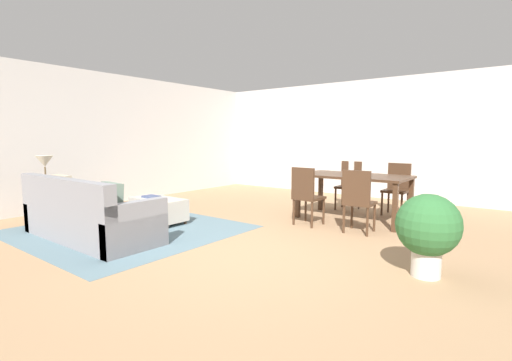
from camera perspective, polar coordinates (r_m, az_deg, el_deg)
name	(u,v)px	position (r m, az deg, el deg)	size (l,w,h in m)	color
ground_plane	(251,252)	(4.52, -0.81, -11.01)	(10.80, 10.80, 0.00)	#9E7A56
wall_back	(389,139)	(8.79, 19.99, 6.10)	(9.00, 0.12, 2.70)	beige
wall_left	(92,139)	(8.16, -24.16, 5.91)	(0.12, 11.00, 2.70)	beige
area_rug	(128,229)	(5.88, -19.24, -7.17)	(3.00, 2.80, 0.01)	slate
couch	(88,217)	(5.50, -24.75, -5.19)	(2.21, 0.86, 0.86)	gray
ottoman_table	(159,209)	(6.17, -14.93, -4.25)	(0.96, 0.47, 0.40)	#B7AD9E
side_table	(47,196)	(6.77, -29.78, -2.07)	(0.40, 0.40, 0.57)	olive
table_lamp	(45,163)	(6.72, -30.04, 2.42)	(0.26, 0.26, 0.53)	brown
dining_table	(353,180)	(6.34, 14.93, 0.10)	(1.76, 0.96, 0.76)	#422B1C
dining_chair_near_left	(306,193)	(5.77, 7.79, -1.91)	(0.42, 0.42, 0.92)	#422B1C
dining_chair_near_right	(358,198)	(5.43, 15.59, -2.62)	(0.43, 0.43, 0.92)	#422B1C
dining_chair_far_left	(349,182)	(7.32, 14.32, -0.25)	(0.42, 0.42, 0.92)	#422B1C
dining_chair_far_right	(397,186)	(7.03, 21.10, -0.76)	(0.41, 0.41, 0.92)	#422B1C
vase_centerpiece	(351,168)	(6.37, 14.60, 1.92)	(0.09, 0.09, 0.22)	silver
book_on_ottoman	(151,197)	(6.24, -15.99, -2.41)	(0.26, 0.20, 0.03)	#3F4C72
potted_plant	(428,228)	(4.00, 25.19, -6.72)	(0.62, 0.62, 0.83)	beige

